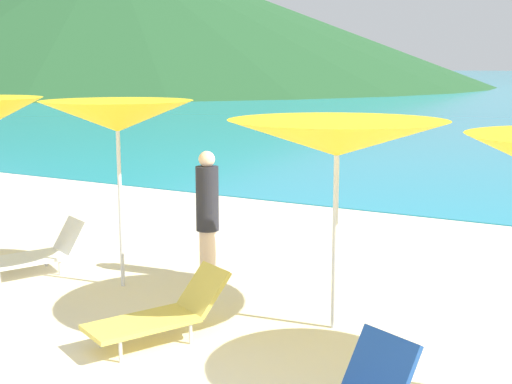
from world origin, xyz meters
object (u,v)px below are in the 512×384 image
Objects in this scene: lounge_chair_3 at (35,253)px; lounge_chair_2 at (162,312)px; umbrella_1 at (117,116)px; umbrella_2 at (337,138)px; beachgoer_3 at (207,211)px.

lounge_chair_2 is at bearing 3.73° from lounge_chair_3.
umbrella_1 is at bearing 166.13° from lounge_chair_2.
lounge_chair_3 is at bearing -178.21° from umbrella_2.
umbrella_1 is 2.36m from lounge_chair_3.
umbrella_1 is at bearing -97.19° from beachgoer_3.
umbrella_2 is at bearing -0.59° from umbrella_1.
umbrella_2 reaches higher than lounge_chair_3.
beachgoer_3 is at bearing 46.56° from umbrella_1.
beachgoer_3 reaches higher than lounge_chair_2.
umbrella_1 is 0.99× the size of umbrella_2.
lounge_chair_2 is at bearing -138.64° from umbrella_2.
lounge_chair_2 is (1.57, -1.25, -1.88)m from umbrella_1.
umbrella_2 reaches higher than lounge_chair_2.
beachgoer_3 is (2.17, 0.99, 0.63)m from lounge_chair_3.
beachgoer_3 is (-2.18, 0.85, -1.15)m from umbrella_2.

